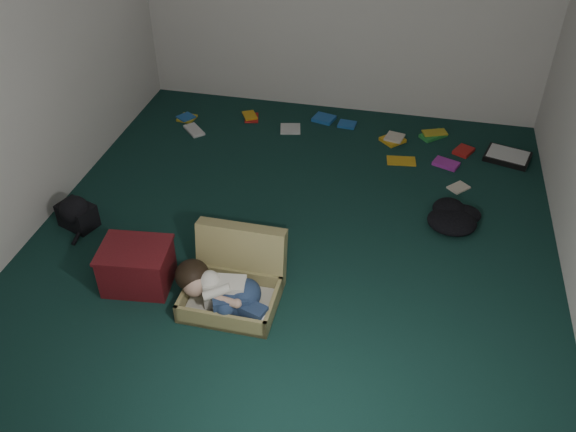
% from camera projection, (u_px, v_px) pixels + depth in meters
% --- Properties ---
extents(floor, '(4.50, 4.50, 0.00)m').
position_uv_depth(floor, '(292.00, 240.00, 4.73)').
color(floor, '#11322C').
rests_on(floor, ground).
extents(wall_front, '(4.50, 0.00, 4.50)m').
position_uv_depth(wall_front, '(161.00, 354.00, 2.19)').
color(wall_front, white).
rests_on(wall_front, ground).
extents(wall_left, '(0.00, 4.50, 4.50)m').
position_uv_depth(wall_left, '(15.00, 59.00, 4.28)').
color(wall_left, white).
rests_on(wall_left, ground).
extents(suitcase, '(0.64, 0.62, 0.46)m').
position_uv_depth(suitcase, '(235.00, 280.00, 4.18)').
color(suitcase, '#9C9056').
rests_on(suitcase, floor).
extents(person, '(0.68, 0.33, 0.29)m').
position_uv_depth(person, '(221.00, 290.00, 4.04)').
color(person, white).
rests_on(person, suitcase).
extents(maroon_bin, '(0.51, 0.42, 0.33)m').
position_uv_depth(maroon_bin, '(137.00, 266.00, 4.25)').
color(maroon_bin, maroon).
rests_on(maroon_bin, floor).
extents(backpack, '(0.43, 0.38, 0.21)m').
position_uv_depth(backpack, '(77.00, 215.00, 4.81)').
color(backpack, black).
rests_on(backpack, floor).
extents(clothing_pile, '(0.48, 0.43, 0.12)m').
position_uv_depth(clothing_pile, '(453.00, 214.00, 4.89)').
color(clothing_pile, black).
rests_on(clothing_pile, floor).
extents(paper_tray, '(0.46, 0.39, 0.06)m').
position_uv_depth(paper_tray, '(507.00, 156.00, 5.64)').
color(paper_tray, black).
rests_on(paper_tray, floor).
extents(book_scatter, '(3.00, 1.53, 0.02)m').
position_uv_depth(book_scatter, '(352.00, 143.00, 5.86)').
color(book_scatter, gold).
rests_on(book_scatter, floor).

